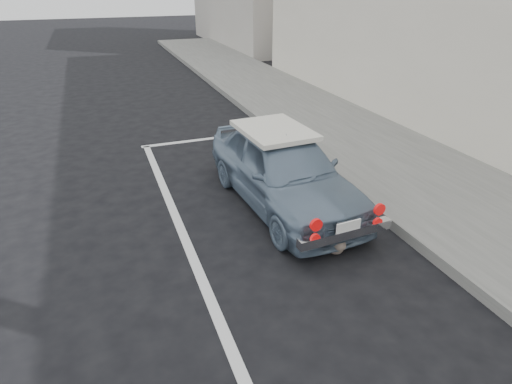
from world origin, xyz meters
TOP-DOWN VIEW (x-y plane):
  - sidewalk at (3.20, 2.00)m, footprint 2.80×40.00m
  - pline_front at (0.50, 6.50)m, footprint 3.00×0.12m
  - pline_side at (-0.90, 3.00)m, footprint 0.12×7.00m
  - retro_coupe at (0.72, 3.26)m, footprint 1.54×3.41m
  - cat at (0.79, 1.83)m, footprint 0.25×0.55m

SIDE VIEW (x-z plane):
  - pline_front at x=0.50m, z-range 0.00..0.01m
  - pline_side at x=-0.90m, z-range 0.00..0.01m
  - sidewalk at x=3.20m, z-range 0.00..0.15m
  - cat at x=0.79m, z-range -0.01..0.28m
  - retro_coupe at x=0.72m, z-range 0.01..1.14m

